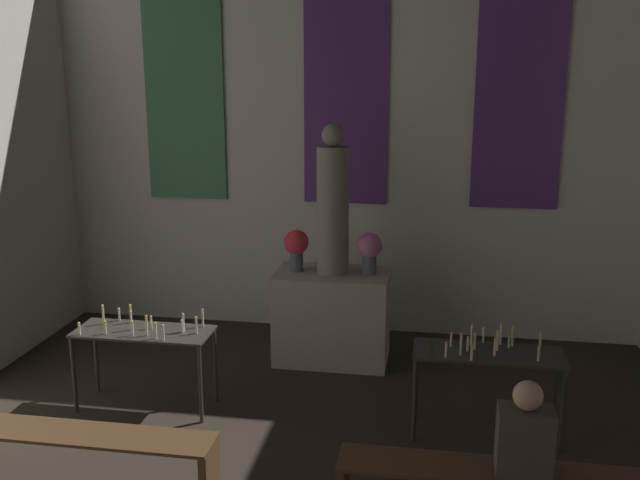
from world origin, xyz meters
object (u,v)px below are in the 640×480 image
Objects in this scene: flower_vase_left at (296,246)px; person_seated at (525,434)px; pew_back_left at (71,446)px; candle_rack_right at (488,362)px; altar at (332,316)px; candle_rack_left at (144,340)px; statue at (333,205)px; flower_vase_right at (370,249)px.

flower_vase_left is 3.47m from person_seated.
person_seated reaches higher than pew_back_left.
altar is at bearing 138.10° from candle_rack_right.
altar is 0.85m from flower_vase_left.
statue is at bearing 42.00° from candle_rack_left.
candle_rack_right is (3.07, 0.00, 0.00)m from candle_rack_left.
candle_rack_right is at bearing -41.90° from altar.
statue reaches higher than candle_rack_right.
person_seated is (1.30, -2.73, -0.50)m from flower_vase_right.
statue is 0.71× the size of pew_back_left.
flower_vase_left is 2.44m from candle_rack_right.
altar is 0.85m from flower_vase_right.
altar reaches higher than candle_rack_right.
pew_back_left is (-0.02, -1.35, -0.32)m from candle_rack_left.
flower_vase_left is 0.35× the size of candle_rack_left.
candle_rack_left is 3.07m from candle_rack_right.
statue is 0.60m from flower_vase_right.
pew_back_left is at bearing 180.00° from person_seated.
altar is 2.69× the size of flower_vase_left.
flower_vase_right is (0.39, -0.00, 0.76)m from altar.
statue is at bearing 138.10° from candle_rack_right.
flower_vase_left is at bearing 66.96° from pew_back_left.
flower_vase_left is at bearing 144.38° from candle_rack_right.
altar is 2.07m from candle_rack_left.
person_seated is (1.69, -2.73, -0.95)m from statue.
flower_vase_left is (-0.39, -0.00, -0.45)m from statue.
candle_rack_right is at bearing -41.90° from statue.
pew_back_left is at bearing -119.56° from statue.
statue is 0.60m from flower_vase_left.
flower_vase_right is at bearing -0.00° from altar.
person_seated is at bearing 0.00° from pew_back_left.
candle_rack_right is at bearing -35.62° from flower_vase_left.
flower_vase_left is 0.35× the size of candle_rack_right.
person_seated reaches higher than altar.
statue is 3.42m from pew_back_left.
pew_back_left is at bearing -90.70° from candle_rack_left.
flower_vase_right reaches higher than candle_rack_left.
altar is at bearing 60.44° from pew_back_left.
altar is 2.07m from candle_rack_right.
candle_rack_left is at bearing -129.69° from flower_vase_left.
flower_vase_left and flower_vase_right have the same top height.
candle_rack_left is (-1.53, -1.38, 0.18)m from altar.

